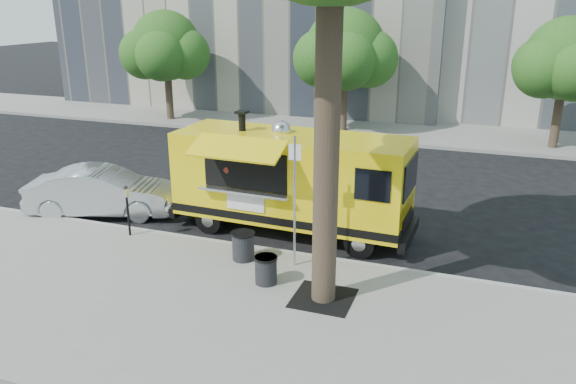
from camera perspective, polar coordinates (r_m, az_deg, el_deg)
name	(u,v)px	position (r m, az deg, el deg)	size (l,w,h in m)	color
ground	(258,236)	(14.79, -3.06, -4.52)	(120.00, 120.00, 0.00)	black
sidewalk	(180,308)	(11.57, -10.88, -11.49)	(60.00, 6.00, 0.15)	gray
curb	(244,248)	(13.98, -4.54, -5.65)	(60.00, 0.14, 0.16)	#999993
far_sidewalk	(367,129)	(27.16, 8.04, 6.32)	(60.00, 5.00, 0.15)	gray
tree_well	(323,298)	(11.57, 3.60, -10.71)	(1.20, 1.20, 0.02)	black
far_tree_a	(166,46)	(29.23, -12.31, 14.29)	(3.42, 3.42, 5.36)	#33261C
far_tree_b	(345,49)	(26.06, 5.83, 14.25)	(3.60, 3.60, 5.50)	#33261C
far_tree_c	(566,59)	(25.14, 26.41, 12.02)	(3.24, 3.24, 5.21)	#33261C
sign_post	(295,194)	(12.25, 0.69, -0.25)	(0.28, 0.06, 3.00)	silver
parking_meter	(127,205)	(14.74, -16.02, -1.24)	(0.11, 0.11, 1.33)	black
food_truck	(290,179)	(14.54, 0.23, 1.29)	(6.45, 3.04, 3.14)	yellow
sedan	(103,192)	(16.89, -18.30, 0.02)	(1.46, 4.18, 1.38)	silver
trash_bin_left	(266,269)	(12.00, -2.26, -7.81)	(0.51, 0.51, 0.61)	black
trash_bin_right	(243,245)	(13.07, -4.58, -5.40)	(0.55, 0.55, 0.66)	black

